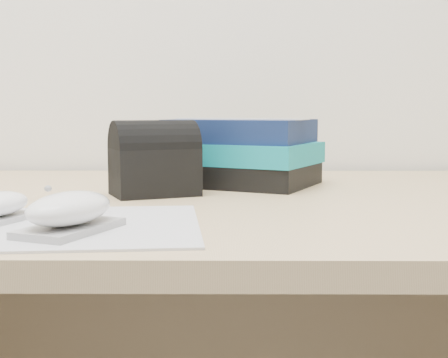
{
  "coord_description": "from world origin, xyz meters",
  "views": [
    {
      "loc": [
        -0.05,
        0.65,
        0.86
      ],
      "look_at": [
        -0.06,
        1.46,
        0.77
      ],
      "focal_mm": 50.0,
      "sensor_mm": 36.0,
      "label": 1
    }
  ],
  "objects_px": {
    "desk": "(258,332)",
    "book_stack": "(243,153)",
    "mouse_front": "(70,212)",
    "pouch": "(154,159)"
  },
  "relations": [
    {
      "from": "desk",
      "to": "book_stack",
      "type": "distance_m",
      "value": 0.3
    },
    {
      "from": "desk",
      "to": "mouse_front",
      "type": "bearing_deg",
      "value": -121.66
    },
    {
      "from": "pouch",
      "to": "desk",
      "type": "bearing_deg",
      "value": 16.35
    },
    {
      "from": "mouse_front",
      "to": "book_stack",
      "type": "bearing_deg",
      "value": 66.3
    },
    {
      "from": "book_stack",
      "to": "desk",
      "type": "bearing_deg",
      "value": -74.45
    },
    {
      "from": "desk",
      "to": "mouse_front",
      "type": "relative_size",
      "value": 11.99
    },
    {
      "from": "desk",
      "to": "book_stack",
      "type": "relative_size",
      "value": 5.5
    },
    {
      "from": "book_stack",
      "to": "pouch",
      "type": "bearing_deg",
      "value": -135.85
    },
    {
      "from": "desk",
      "to": "book_stack",
      "type": "height_order",
      "value": "book_stack"
    },
    {
      "from": "pouch",
      "to": "book_stack",
      "type": "bearing_deg",
      "value": 44.15
    }
  ]
}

